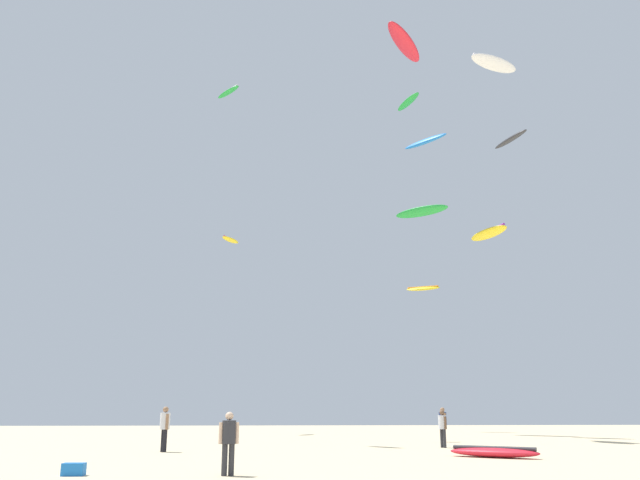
# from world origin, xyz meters

# --- Properties ---
(person_foreground) EXTENTS (0.53, 0.37, 1.62)m
(person_foreground) POSITION_xyz_m (-3.15, 6.15, 0.94)
(person_foreground) COLOR #2D2D33
(person_foreground) RESTS_ON ground
(person_midground) EXTENTS (0.40, 0.57, 1.78)m
(person_midground) POSITION_xyz_m (6.95, 23.38, 1.04)
(person_midground) COLOR #B21E23
(person_midground) RESTS_ON ground
(person_left) EXTENTS (0.41, 0.53, 1.79)m
(person_left) POSITION_xyz_m (-6.50, 15.97, 1.05)
(person_left) COLOR black
(person_left) RESTS_ON ground
(person_right) EXTENTS (0.37, 0.51, 1.64)m
(person_right) POSITION_xyz_m (5.63, 18.23, 0.96)
(person_right) COLOR #2D2D33
(person_right) RESTS_ON ground
(kite_grounded_near) EXTENTS (3.20, 2.69, 0.39)m
(kite_grounded_near) POSITION_xyz_m (5.92, 12.10, 0.19)
(kite_grounded_near) COLOR red
(kite_grounded_near) RESTS_ON ground
(cooler_box) EXTENTS (0.56, 0.36, 0.32)m
(cooler_box) POSITION_xyz_m (-7.18, 6.43, 0.16)
(cooler_box) COLOR blue
(cooler_box) RESTS_ON ground
(kite_aloft_0) EXTENTS (1.78, 2.05, 0.40)m
(kite_aloft_0) POSITION_xyz_m (-5.20, 23.74, 20.30)
(kite_aloft_0) COLOR green
(kite_aloft_1) EXTENTS (1.59, 2.92, 0.57)m
(kite_aloft_1) POSITION_xyz_m (11.23, 21.58, 16.70)
(kite_aloft_1) COLOR #2D2D33
(kite_aloft_2) EXTENTS (1.53, 2.91, 0.49)m
(kite_aloft_2) POSITION_xyz_m (6.58, 27.22, 21.80)
(kite_aloft_2) COLOR green
(kite_aloft_3) EXTENTS (3.00, 4.16, 0.82)m
(kite_aloft_3) POSITION_xyz_m (4.27, 16.99, 19.82)
(kite_aloft_3) COLOR red
(kite_aloft_4) EXTENTS (3.30, 3.59, 0.91)m
(kite_aloft_4) POSITION_xyz_m (8.87, 32.33, 21.21)
(kite_aloft_4) COLOR blue
(kite_aloft_5) EXTENTS (1.55, 2.27, 0.28)m
(kite_aloft_5) POSITION_xyz_m (-5.84, 37.21, 14.58)
(kite_aloft_5) COLOR yellow
(kite_aloft_6) EXTENTS (4.23, 3.85, 0.74)m
(kite_aloft_6) POSITION_xyz_m (8.93, 34.81, 16.45)
(kite_aloft_6) COLOR green
(kite_aloft_7) EXTENTS (2.89, 1.92, 0.60)m
(kite_aloft_7) POSITION_xyz_m (10.03, 40.18, 11.44)
(kite_aloft_7) COLOR yellow
(kite_aloft_8) EXTENTS (3.13, 2.16, 0.57)m
(kite_aloft_8) POSITION_xyz_m (8.99, 17.28, 18.99)
(kite_aloft_8) COLOR white
(kite_aloft_9) EXTENTS (1.97, 3.66, 0.55)m
(kite_aloft_9) POSITION_xyz_m (10.95, 25.65, 12.21)
(kite_aloft_9) COLOR yellow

